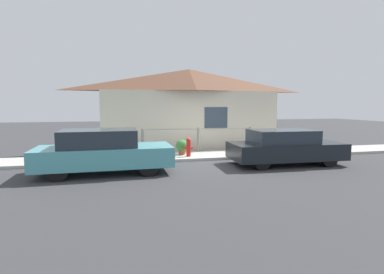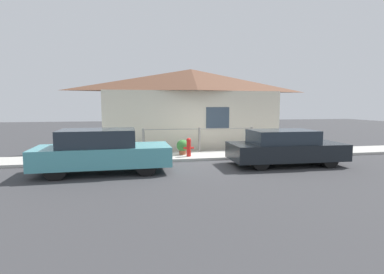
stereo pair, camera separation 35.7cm
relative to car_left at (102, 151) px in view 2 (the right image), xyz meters
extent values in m
plane|color=#38383A|center=(3.79, 1.30, -0.69)|extent=(60.00, 60.00, 0.00)
cube|color=#B2AFA8|center=(3.79, 2.19, -0.64)|extent=(24.00, 1.78, 0.11)
cube|color=beige|center=(3.79, 3.75, 0.70)|extent=(8.27, 0.12, 2.79)
cube|color=#384756|center=(4.83, 3.68, 0.84)|extent=(1.10, 0.04, 1.00)
pyramid|color=brown|center=(3.79, 4.79, 2.63)|extent=(8.67, 2.20, 1.07)
cylinder|color=gray|center=(1.39, 2.93, -0.06)|extent=(0.10, 0.10, 1.05)
cylinder|color=gray|center=(3.79, 2.93, -0.06)|extent=(0.10, 0.10, 1.05)
cylinder|color=gray|center=(6.19, 2.93, -0.06)|extent=(0.10, 0.10, 1.05)
cylinder|color=gray|center=(3.79, 2.93, 0.41)|extent=(4.80, 0.03, 0.03)
cube|color=teal|center=(0.05, 0.00, -0.15)|extent=(4.15, 1.78, 0.60)
cube|color=#232D38|center=(-0.12, 0.00, 0.42)|extent=(2.29, 1.54, 0.53)
cylinder|color=black|center=(1.31, 0.76, -0.37)|extent=(0.66, 0.21, 0.65)
cylinder|color=black|center=(1.34, -0.70, -0.37)|extent=(0.66, 0.21, 0.65)
cylinder|color=black|center=(-1.24, 0.70, -0.37)|extent=(0.66, 0.21, 0.65)
cylinder|color=black|center=(-1.21, -0.75, -0.37)|extent=(0.66, 0.21, 0.65)
cube|color=black|center=(6.29, 0.00, -0.19)|extent=(4.04, 1.81, 0.57)
cube|color=#232D38|center=(6.13, 0.01, 0.33)|extent=(2.24, 1.55, 0.47)
cylinder|color=black|center=(7.55, 0.69, -0.41)|extent=(0.57, 0.22, 0.57)
cylinder|color=black|center=(7.51, -0.76, -0.41)|extent=(0.57, 0.22, 0.57)
cylinder|color=black|center=(5.08, 0.76, -0.41)|extent=(0.57, 0.22, 0.57)
cylinder|color=black|center=(5.04, -0.69, -0.41)|extent=(0.57, 0.22, 0.57)
cylinder|color=red|center=(3.12, 1.84, -0.28)|extent=(0.17, 0.17, 0.61)
sphere|color=red|center=(3.12, 1.84, 0.06)|extent=(0.18, 0.18, 0.18)
cylinder|color=red|center=(2.99, 1.84, -0.25)|extent=(0.16, 0.08, 0.08)
cylinder|color=red|center=(3.24, 1.84, -0.25)|extent=(0.16, 0.08, 0.08)
cylinder|color=#9E5638|center=(2.95, 2.34, -0.49)|extent=(0.28, 0.28, 0.18)
sphere|color=#387F38|center=(2.95, 2.34, -0.22)|extent=(0.49, 0.49, 0.49)
camera|label=1|loc=(0.61, -9.59, 1.43)|focal=28.00mm
camera|label=2|loc=(0.96, -9.67, 1.43)|focal=28.00mm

